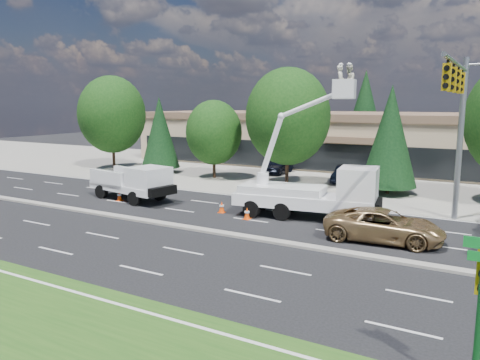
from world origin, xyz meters
The scene contains 21 objects.
ground centered at (0.00, 0.00, 0.00)m, with size 140.00×140.00×0.00m, color black.
concrete_apron centered at (0.00, 20.00, 0.01)m, with size 140.00×22.00×0.01m, color gray.
road_median centered at (0.00, 0.00, 0.06)m, with size 120.00×0.55×0.12m, color gray.
strip_mall centered at (0.00, 29.97, 2.83)m, with size 50.40×15.40×5.50m.
tree_front_a centered at (-22.00, 15.00, 5.40)m, with size 6.64×6.64×9.22m.
tree_front_b centered at (-16.00, 15.00, 3.81)m, with size 3.61×3.61×7.11m.
tree_front_c centered at (-10.00, 15.00, 3.99)m, with size 4.91×4.91×6.81m.
tree_front_d centered at (-3.00, 15.00, 5.47)m, with size 6.73×6.73×9.34m.
tree_front_e centered at (5.00, 15.00, 4.20)m, with size 3.98×3.98×7.84m.
tree_back_a centered at (-18.00, 42.00, 5.59)m, with size 5.28×5.28×10.41m.
tree_back_b centered at (-4.00, 42.00, 5.75)m, with size 5.44×5.44×10.72m.
signal_mast centered at (10.03, 7.04, 6.06)m, with size 2.76×10.16×9.00m.
utility_pickup centered at (-9.41, 4.12, 0.99)m, with size 6.59×3.38×2.41m.
bucket_truck centered at (3.07, 5.40, 1.87)m, with size 8.31×3.57×8.67m.
traffic_cone_a centered at (-10.19, 3.45, 0.34)m, with size 0.40×0.40×0.70m.
traffic_cone_b centered at (-2.40, 3.98, 0.34)m, with size 0.40×0.40×0.70m.
traffic_cone_c centered at (-0.28, 3.31, 0.34)m, with size 0.40×0.40×0.70m.
traffic_cone_d centered at (6.08, 3.37, 0.34)m, with size 0.40×0.40×0.70m.
minivan centered at (7.46, 2.80, 0.77)m, with size 2.56×5.56×1.54m, color #977649.
parked_car_west centered at (-6.15, 20.11, 0.74)m, with size 1.75×4.36×1.49m, color black.
parked_car_east centered at (0.90, 18.12, 0.70)m, with size 1.49×4.26×1.40m, color black.
Camera 1 is at (12.16, -19.45, 6.58)m, focal length 35.00 mm.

